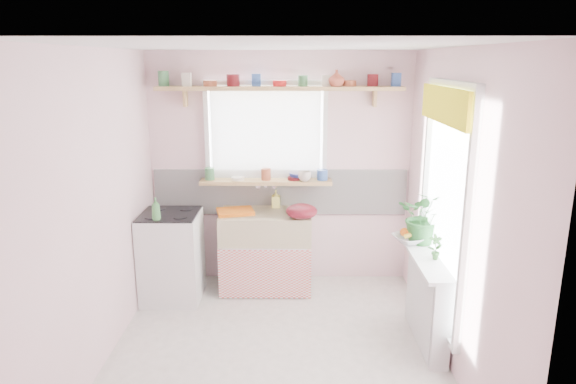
{
  "coord_description": "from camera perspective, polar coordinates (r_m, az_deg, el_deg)",
  "views": [
    {
      "loc": [
        0.13,
        -3.84,
        2.4
      ],
      "look_at": [
        0.09,
        0.55,
        1.27
      ],
      "focal_mm": 32.0,
      "sensor_mm": 36.0,
      "label": 1
    }
  ],
  "objects": [
    {
      "name": "cooker",
      "position": [
        5.41,
        -12.79,
        -6.94
      ],
      "size": [
        0.58,
        0.58,
        0.93
      ],
      "color": "white",
      "rests_on": "ground"
    },
    {
      "name": "fruit_bowl",
      "position": [
        4.84,
        13.4,
        -5.1
      ],
      "size": [
        0.39,
        0.39,
        0.07
      ],
      "primitive_type": "imported",
      "rotation": [
        0.0,
        0.0,
        0.39
      ],
      "color": "silver",
      "rests_on": "radiator_ledge"
    },
    {
      "name": "sill_cup",
      "position": [
        5.4,
        1.87,
        1.75
      ],
      "size": [
        0.17,
        0.17,
        0.1
      ],
      "primitive_type": "imported",
      "rotation": [
        0.0,
        0.0,
        0.4
      ],
      "color": "beige",
      "rests_on": "windowsill"
    },
    {
      "name": "sill_bowl",
      "position": [
        5.51,
        1.27,
        1.83
      ],
      "size": [
        0.24,
        0.24,
        0.07
      ],
      "primitive_type": "imported",
      "rotation": [
        0.0,
        0.0,
        0.08
      ],
      "color": "#3548AD",
      "rests_on": "windowsill"
    },
    {
      "name": "fruit",
      "position": [
        4.83,
        13.5,
        -4.4
      ],
      "size": [
        0.2,
        0.14,
        0.1
      ],
      "color": "orange",
      "rests_on": "fruit_bowl"
    },
    {
      "name": "colander",
      "position": [
        5.17,
        1.52,
        -2.15
      ],
      "size": [
        0.38,
        0.38,
        0.14
      ],
      "primitive_type": "ellipsoid",
      "rotation": [
        0.0,
        0.0,
        0.2
      ],
      "color": "maroon",
      "rests_on": "sink_unit"
    },
    {
      "name": "shelf_vase",
      "position": [
        5.28,
        5.4,
        12.48
      ],
      "size": [
        0.21,
        0.21,
        0.17
      ],
      "primitive_type": "imported",
      "rotation": [
        0.0,
        0.0,
        -0.37
      ],
      "color": "#AC4A35",
      "rests_on": "pine_shelf"
    },
    {
      "name": "herb_pot",
      "position": [
        4.48,
        16.08,
        -5.89
      ],
      "size": [
        0.13,
        0.1,
        0.22
      ],
      "primitive_type": "imported",
      "rotation": [
        0.0,
        0.0,
        0.21
      ],
      "color": "#2E6026",
      "rests_on": "radiator_ledge"
    },
    {
      "name": "room",
      "position": [
        4.85,
        6.77,
        2.09
      ],
      "size": [
        3.2,
        3.2,
        3.2
      ],
      "color": "white",
      "rests_on": "ground"
    },
    {
      "name": "windowsill",
      "position": [
        5.48,
        -2.46,
        1.16
      ],
      "size": [
        1.4,
        0.22,
        0.04
      ],
      "primitive_type": "cube",
      "color": "tan",
      "rests_on": "room"
    },
    {
      "name": "sill_crockery",
      "position": [
        5.46,
        -2.46,
        1.94
      ],
      "size": [
        1.35,
        0.11,
        0.12
      ],
      "color": "#3F7F4C",
      "rests_on": "windowsill"
    },
    {
      "name": "shelf_crockery",
      "position": [
        5.32,
        -0.94,
        12.26
      ],
      "size": [
        2.47,
        0.11,
        0.12
      ],
      "color": "#3F7F4C",
      "rests_on": "pine_shelf"
    },
    {
      "name": "radiator_ledge",
      "position": [
        4.66,
        15.26,
        -11.52
      ],
      "size": [
        0.22,
        0.95,
        0.78
      ],
      "color": "white",
      "rests_on": "ground"
    },
    {
      "name": "cooker_bottle",
      "position": [
        5.04,
        -14.47,
        -1.84
      ],
      "size": [
        0.1,
        0.1,
        0.22
      ],
      "primitive_type": "imported",
      "rotation": [
        0.0,
        0.0,
        0.16
      ],
      "color": "#478E4A",
      "rests_on": "cooker"
    },
    {
      "name": "jade_plant",
      "position": [
        4.81,
        14.94,
        -2.66
      ],
      "size": [
        0.57,
        0.54,
        0.5
      ],
      "primitive_type": "imported",
      "rotation": [
        0.0,
        0.0,
        -0.42
      ],
      "color": "#28642B",
      "rests_on": "radiator_ledge"
    },
    {
      "name": "dish_tray",
      "position": [
        5.37,
        -5.87,
        -2.17
      ],
      "size": [
        0.43,
        0.36,
        0.04
      ],
      "primitive_type": "cube",
      "rotation": [
        0.0,
        0.0,
        0.25
      ],
      "color": "orange",
      "rests_on": "sink_unit"
    },
    {
      "name": "pine_shelf",
      "position": [
        5.32,
        -0.93,
        11.45
      ],
      "size": [
        2.52,
        0.24,
        0.04
      ],
      "primitive_type": "cube",
      "color": "tan",
      "rests_on": "room"
    },
    {
      "name": "soap_bottle_sink",
      "position": [
        5.54,
        -1.35,
        -0.75
      ],
      "size": [
        0.09,
        0.09,
        0.19
      ],
      "primitive_type": "imported",
      "rotation": [
        0.0,
        0.0,
        -0.03
      ],
      "color": "#F7F16D",
      "rests_on": "sink_unit"
    },
    {
      "name": "sink_unit",
      "position": [
        5.51,
        -2.47,
        -6.48
      ],
      "size": [
        0.95,
        0.65,
        1.11
      ],
      "color": "white",
      "rests_on": "ground"
    }
  ]
}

